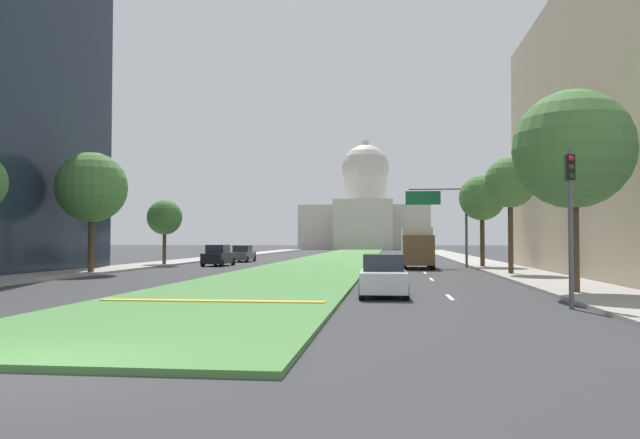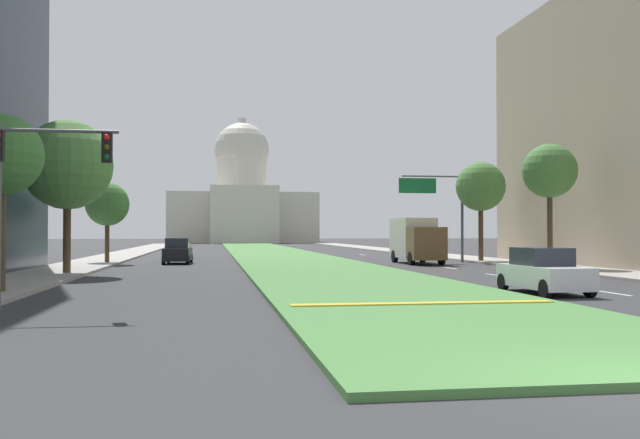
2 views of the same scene
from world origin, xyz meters
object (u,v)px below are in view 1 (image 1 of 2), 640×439
object	(u,v)px
sedan_lead_stopped	(383,276)
capitol_building	(365,215)
overhead_guide_sign	(444,210)
street_tree_right_near	(573,150)
street_tree_left_mid	(92,188)
street_tree_left_far	(165,218)
box_truck_delivery	(417,247)
sedan_midblock	(218,256)
street_tree_right_mid	(510,183)
traffic_light_near_right	(571,207)
sedan_distant	(243,254)
street_tree_right_far	(482,198)

from	to	relation	value
sedan_lead_stopped	capitol_building	bearing A→B (deg)	92.70
overhead_guide_sign	street_tree_right_near	bearing A→B (deg)	-82.72
capitol_building	street_tree_left_mid	world-z (taller)	capitol_building
capitol_building	street_tree_left_far	xyz separation A→B (m)	(-13.30, -96.55, -4.04)
street_tree_right_near	street_tree_left_mid	world-z (taller)	street_tree_right_near
street_tree_left_far	street_tree_left_mid	bearing A→B (deg)	-90.80
street_tree_left_far	box_truck_delivery	bearing A→B (deg)	-6.66
capitol_building	sedan_midblock	bearing A→B (deg)	-95.02
overhead_guide_sign	street_tree_right_mid	world-z (taller)	street_tree_right_mid
traffic_light_near_right	box_truck_delivery	world-z (taller)	traffic_light_near_right
traffic_light_near_right	overhead_guide_sign	size ratio (longest dim) A/B	0.80
sedan_midblock	sedan_distant	world-z (taller)	sedan_midblock
sedan_midblock	overhead_guide_sign	bearing A→B (deg)	-2.45
street_tree_right_mid	sedan_midblock	world-z (taller)	street_tree_right_mid
overhead_guide_sign	sedan_lead_stopped	bearing A→B (deg)	-100.24
street_tree_right_mid	street_tree_left_far	bearing A→B (deg)	156.51
overhead_guide_sign	street_tree_right_far	xyz separation A→B (m)	(2.86, -0.76, 0.89)
traffic_light_near_right	street_tree_right_near	size ratio (longest dim) A/B	0.62
overhead_guide_sign	street_tree_left_mid	bearing A→B (deg)	-153.83
traffic_light_near_right	street_tree_right_far	distance (m)	28.60
traffic_light_near_right	street_tree_right_far	bearing A→B (deg)	87.33
overhead_guide_sign	street_tree_right_far	distance (m)	3.09
sedan_lead_stopped	sedan_distant	xyz separation A→B (m)	(-14.49, 35.69, -0.00)
traffic_light_near_right	street_tree_right_near	distance (m)	5.91
overhead_guide_sign	street_tree_right_near	size ratio (longest dim) A/B	0.78
capitol_building	sedan_lead_stopped	world-z (taller)	capitol_building
overhead_guide_sign	sedan_midblock	bearing A→B (deg)	177.55
capitol_building	overhead_guide_sign	distance (m)	98.08
street_tree_left_far	sedan_midblock	bearing A→B (deg)	-1.38
street_tree_left_mid	sedan_distant	world-z (taller)	street_tree_left_mid
street_tree_left_mid	sedan_distant	size ratio (longest dim) A/B	1.80
street_tree_right_near	traffic_light_near_right	bearing A→B (deg)	-107.01
street_tree_right_near	sedan_distant	xyz separation A→B (m)	(-22.16, 34.53, -5.12)
street_tree_right_mid	sedan_midblock	size ratio (longest dim) A/B	1.77
sedan_lead_stopped	box_truck_delivery	distance (m)	23.88
street_tree_left_mid	street_tree_left_far	world-z (taller)	street_tree_left_mid
street_tree_left_mid	box_truck_delivery	size ratio (longest dim) A/B	1.25
street_tree_right_near	street_tree_left_far	size ratio (longest dim) A/B	1.47
sedan_lead_stopped	sedan_midblock	bearing A→B (deg)	118.65
sedan_midblock	street_tree_right_mid	bearing A→B (deg)	-27.67
street_tree_right_far	box_truck_delivery	world-z (taller)	street_tree_right_far
traffic_light_near_right	street_tree_right_mid	xyz separation A→B (m)	(1.60, 18.52, 2.46)
street_tree_right_far	box_truck_delivery	distance (m)	6.43
traffic_light_near_right	street_tree_left_mid	bearing A→B (deg)	145.36
sedan_distant	box_truck_delivery	bearing A→B (deg)	-35.38
street_tree_left_mid	street_tree_right_far	xyz separation A→B (m)	(26.70, 10.96, -0.16)
overhead_guide_sign	sedan_distant	xyz separation A→B (m)	(-19.07, 10.37, -3.83)
sedan_lead_stopped	sedan_midblock	size ratio (longest dim) A/B	1.01
traffic_light_near_right	sedan_midblock	xyz separation A→B (m)	(-20.38, 30.05, -2.48)
street_tree_right_far	sedan_midblock	xyz separation A→B (m)	(-21.71, 1.56, -4.67)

